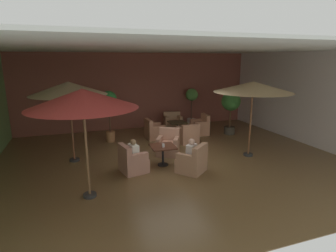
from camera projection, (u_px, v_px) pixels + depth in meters
The scene contains 22 objects.
ground_plane at pixel (173, 160), 9.25m from camera, with size 11.38×9.61×0.02m, color brown.
wall_back_brick at pixel (139, 91), 13.19m from camera, with size 11.38×0.08×3.59m, color brown.
wall_right_plain at pixel (309, 99), 10.63m from camera, with size 0.08×9.61×3.59m, color silver.
ceiling_slab at pixel (173, 48), 8.39m from camera, with size 11.38×9.61×0.06m, color silver.
cafe_table_front_left at pixel (163, 150), 8.66m from camera, with size 0.80×0.80×0.63m.
armchair_front_left_north at pixel (193, 162), 8.17m from camera, with size 1.04×1.04×0.87m.
armchair_front_left_east at pixel (168, 145), 9.72m from camera, with size 1.01×1.03×0.90m.
armchair_front_left_south at pixel (132, 162), 8.19m from camera, with size 0.85×0.87×0.86m.
cafe_table_front_right at pixel (177, 125), 11.97m from camera, with size 0.76×0.76×0.63m.
armchair_front_right_north at pixel (173, 123), 13.02m from camera, with size 0.92×0.90×0.84m.
armchair_front_right_east at pixel (154, 131), 11.64m from camera, with size 0.77×0.78×0.85m.
armchair_front_right_south at pixel (188, 135), 11.06m from camera, with size 0.75×0.82×0.79m.
armchair_front_right_west at pixel (200, 127), 12.27m from camera, with size 0.78×0.78×0.91m.
patio_umbrella_tall_red at pixel (83, 99), 6.19m from camera, with size 2.52×2.52×2.65m.
patio_umbrella_center_beige at pixel (68, 89), 8.56m from camera, with size 2.39×2.39×2.61m.
patio_umbrella_near_wall at pixel (253, 87), 9.07m from camera, with size 2.60×2.60×2.58m.
potted_tree_left_corner at pixel (109, 106), 10.92m from camera, with size 0.64×0.64×2.08m.
potted_tree_mid_left at pixel (231, 105), 12.10m from camera, with size 0.84×0.84×1.91m.
potted_tree_mid_right at pixel (192, 102), 13.64m from camera, with size 0.61×0.61×1.89m.
patron_blue_shirt at pixel (192, 150), 8.11m from camera, with size 0.39×0.38×0.61m.
patron_by_window at pixel (133, 150), 8.12m from camera, with size 0.29×0.42×0.59m.
iced_drink_cup at pixel (163, 145), 8.51m from camera, with size 0.08×0.08×0.11m, color silver.
Camera 1 is at (-3.03, -8.17, 3.30)m, focal length 29.35 mm.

